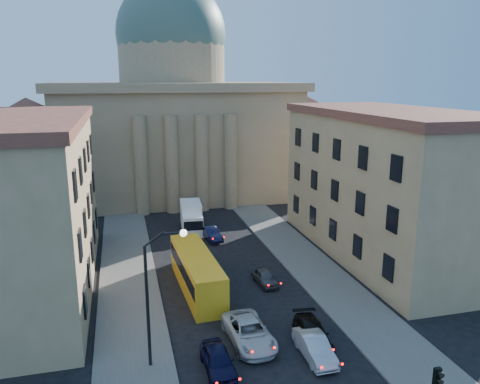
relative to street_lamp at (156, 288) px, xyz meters
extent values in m
cube|color=#56544E|center=(-1.53, 10.00, -5.21)|extent=(5.00, 60.00, 0.15)
cube|color=#56544E|center=(15.47, 10.00, -5.21)|extent=(5.00, 60.00, 0.15)
cube|color=olive|center=(6.97, 48.00, 2.71)|extent=(34.00, 26.00, 16.00)
cube|color=olive|center=(6.97, 48.00, 11.11)|extent=(35.50, 27.50, 1.20)
cylinder|color=olive|center=(6.97, 48.00, 14.71)|extent=(16.00, 16.00, 8.00)
sphere|color=#445C50|center=(6.97, 48.00, 18.71)|extent=(16.40, 16.40, 16.40)
cube|color=olive|center=(-14.03, 46.00, 0.21)|extent=(13.00, 13.00, 11.00)
cone|color=brown|center=(-14.03, 46.00, 7.71)|extent=(26.02, 26.02, 4.00)
cube|color=olive|center=(27.97, 46.00, 0.21)|extent=(13.00, 13.00, 11.00)
cone|color=brown|center=(27.97, 46.00, 7.71)|extent=(26.02, 26.02, 4.00)
cylinder|color=olive|center=(0.97, 34.80, 1.21)|extent=(1.80, 1.80, 13.00)
cylinder|color=olive|center=(4.97, 34.80, 1.21)|extent=(1.80, 1.80, 13.00)
cylinder|color=olive|center=(8.97, 34.80, 1.21)|extent=(1.80, 1.80, 13.00)
cylinder|color=olive|center=(12.97, 34.80, 1.21)|extent=(1.80, 1.80, 13.00)
cube|color=tan|center=(-10.03, 14.00, 1.71)|extent=(11.00, 26.00, 14.00)
cube|color=brown|center=(-10.03, 14.00, 9.01)|extent=(11.60, 26.60, 0.80)
cube|color=tan|center=(23.97, 14.00, 1.71)|extent=(11.00, 26.00, 14.00)
cube|color=brown|center=(23.97, 14.00, 9.01)|extent=(11.60, 26.60, 0.80)
cube|color=black|center=(12.27, -10.00, -1.54)|extent=(0.34, 0.22, 1.10)
cylinder|color=#FF0C05|center=(12.27, -10.12, -1.18)|extent=(0.20, 0.03, 0.20)
cylinder|color=orange|center=(12.27, -10.12, -1.54)|extent=(0.20, 0.03, 0.20)
cylinder|color=black|center=(-0.53, 0.00, -1.29)|extent=(0.20, 0.20, 8.00)
cylinder|color=black|center=(0.02, 0.00, 3.06)|extent=(1.30, 0.12, 0.96)
cylinder|color=black|center=(1.02, 0.00, 3.36)|extent=(1.30, 0.12, 0.12)
sphere|color=white|center=(1.77, 0.00, 3.31)|extent=(0.44, 0.44, 0.44)
imported|color=black|center=(3.47, -1.48, -4.56)|extent=(1.82, 4.32, 1.46)
imported|color=#A4A8AC|center=(9.79, -1.62, -4.56)|extent=(1.53, 4.39, 1.44)
imported|color=silver|center=(6.17, 1.09, -4.49)|extent=(2.94, 5.83, 1.58)
imported|color=black|center=(10.30, -0.06, -4.58)|extent=(2.59, 5.07, 1.41)
imported|color=#444449|center=(10.05, 9.87, -4.66)|extent=(1.79, 3.77, 1.25)
imported|color=black|center=(7.77, 22.42, -4.60)|extent=(1.98, 4.34, 1.38)
cube|color=yellow|center=(4.11, 10.19, -3.70)|extent=(3.10, 11.36, 3.17)
cube|color=black|center=(4.11, 10.19, -3.19)|extent=(3.13, 10.75, 1.12)
cylinder|color=black|center=(3.29, 6.06, -4.77)|extent=(0.36, 1.04, 1.02)
cylinder|color=black|center=(5.33, 6.16, -4.77)|extent=(0.36, 1.04, 1.02)
cylinder|color=black|center=(2.89, 14.23, -4.77)|extent=(0.36, 1.04, 1.02)
cylinder|color=black|center=(4.93, 14.33, -4.77)|extent=(0.36, 1.04, 1.02)
cube|color=white|center=(6.00, 24.50, -4.11)|extent=(2.43, 2.52, 2.35)
cube|color=black|center=(5.91, 23.37, -3.81)|extent=(2.16, 0.29, 1.08)
cube|color=white|center=(6.21, 27.14, -3.57)|extent=(2.67, 4.29, 3.04)
cylinder|color=black|center=(4.99, 24.18, -4.84)|extent=(0.34, 0.90, 0.88)
cylinder|color=black|center=(6.95, 24.03, -4.84)|extent=(0.34, 0.90, 0.88)
cylinder|color=black|center=(5.30, 28.09, -4.84)|extent=(0.34, 0.90, 0.88)
cylinder|color=black|center=(7.26, 27.94, -4.84)|extent=(0.34, 0.90, 0.88)
camera|label=1|loc=(-1.61, -26.40, 12.21)|focal=35.00mm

